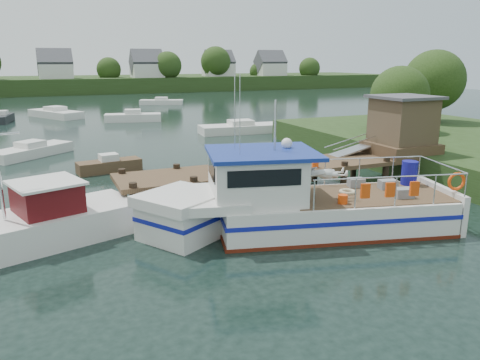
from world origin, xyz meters
name	(u,v)px	position (x,y,z in m)	size (l,w,h in m)	color
ground_plane	(247,197)	(0.00, 0.00, 0.00)	(160.00, 160.00, 0.00)	black
far_shore	(82,81)	(0.01, 82.37, 2.10)	(140.00, 42.55, 9.22)	#28401A
dock	(363,141)	(6.51, 0.01, 2.24)	(16.60, 3.00, 4.78)	#4F3A25
lobster_boat	(295,204)	(-0.17, -4.79, 1.06)	(12.12, 5.89, 5.85)	silver
work_boat	(21,228)	(-9.56, -2.50, 0.72)	(8.63, 4.77, 4.57)	silver
moored_rowboat	(109,165)	(-5.19, 7.95, 0.39)	(3.71, 1.70, 1.04)	#4F3A25
moored_far	(161,102)	(7.92, 48.38, 0.39)	(6.47, 4.11, 1.04)	silver
moored_a	(31,151)	(-9.36, 14.55, 0.38)	(5.52, 5.11, 1.04)	silver
moored_b	(133,117)	(0.42, 30.37, 0.47)	(6.03, 3.17, 1.27)	silver
moored_c	(241,128)	(7.66, 18.56, 0.43)	(7.43, 3.01, 1.15)	silver
moored_d	(56,113)	(-6.92, 37.29, 0.46)	(5.78, 7.61, 1.25)	silver
moored_e	(2,118)	(-12.18, 34.92, 0.45)	(2.19, 4.59, 1.22)	black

